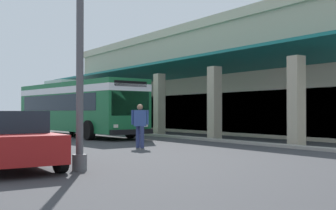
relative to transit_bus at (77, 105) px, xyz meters
The scene contains 7 objects.
ground 8.92m from the transit_bus, 101.01° to the left, with size 120.00×120.00×0.00m, color #38383A.
curb_strip 4.38m from the transit_bus, 104.76° to the left, with size 38.01×0.50×0.12m, color #9E998E.
plaza_building 13.66m from the transit_bus, 94.32° to the left, with size 31.98×15.13×7.49m.
transit_bus is the anchor object (origin of this frame).
parked_sedan_red 14.53m from the transit_bus, 29.27° to the right, with size 4.44×2.09×1.47m.
pedestrian 9.33m from the transit_bus, ahead, with size 0.49×0.55×1.74m.
potted_palm 6.91m from the transit_bus, 132.92° to the left, with size 1.88×1.88×2.93m.
Camera 1 is at (25.78, -10.42, 1.46)m, focal length 46.15 mm.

